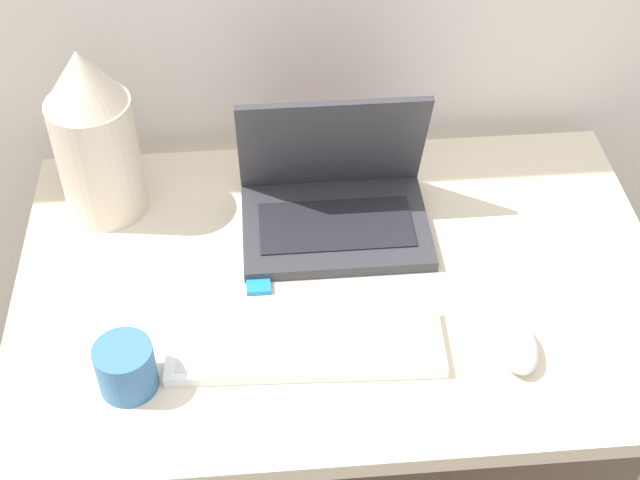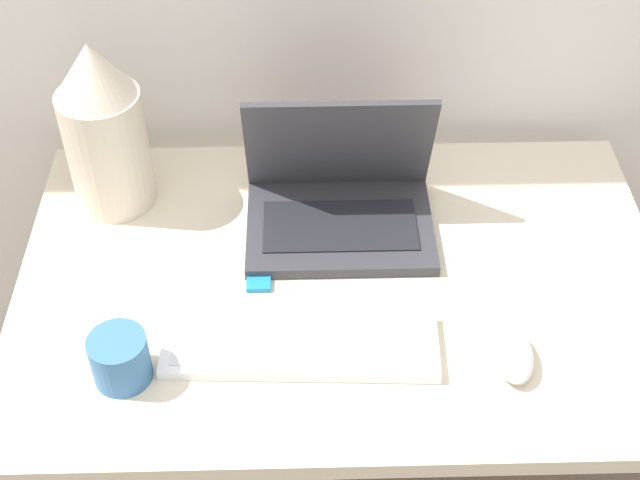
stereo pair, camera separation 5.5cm
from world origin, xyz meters
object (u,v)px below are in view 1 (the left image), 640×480
at_px(mouse, 516,345).
at_px(vase, 94,136).
at_px(mp3_player, 258,281).
at_px(keyboard, 305,346).
at_px(laptop, 332,197).
at_px(mug, 126,368).

height_order(mouse, vase, vase).
bearing_deg(mp3_player, keyboard, -65.70).
height_order(keyboard, mp3_player, keyboard).
distance_m(laptop, vase, 0.40).
xyz_separation_m(keyboard, mp3_player, (-0.06, 0.14, -0.01)).
bearing_deg(mp3_player, mug, -135.59).
bearing_deg(vase, mouse, -31.27).
relative_size(keyboard, mp3_player, 7.23).
bearing_deg(mug, laptop, 45.40).
bearing_deg(laptop, mp3_player, -133.21).
relative_size(keyboard, mouse, 3.74).
xyz_separation_m(laptop, mug, (-0.32, -0.32, -0.01)).
distance_m(laptop, mp3_player, 0.19).
bearing_deg(vase, mp3_player, -39.12).
distance_m(keyboard, mug, 0.26).
distance_m(laptop, mouse, 0.39).
height_order(laptop, keyboard, laptop).
height_order(keyboard, mug, mug).
height_order(laptop, vase, vase).
relative_size(laptop, keyboard, 0.76).
height_order(vase, mug, vase).
xyz_separation_m(laptop, mp3_player, (-0.13, -0.14, -0.05)).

